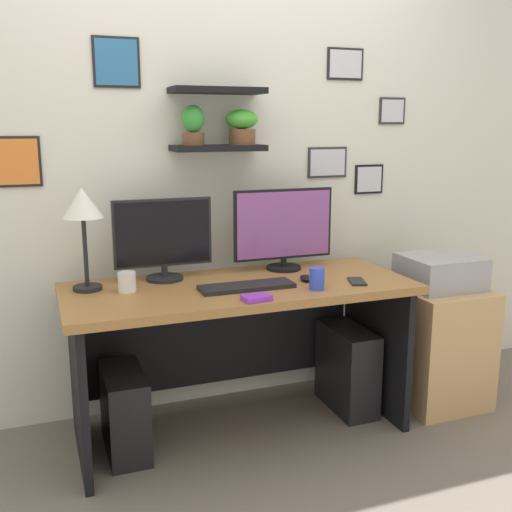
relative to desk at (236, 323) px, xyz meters
name	(u,v)px	position (x,y,z in m)	size (l,w,h in m)	color
ground_plane	(241,430)	(0.00, -0.06, -0.54)	(8.00, 8.00, 0.00)	#70665B
back_wall_assembly	(212,151)	(0.00, 0.38, 0.81)	(4.40, 0.24, 2.70)	silver
desk	(236,323)	(0.00, 0.00, 0.00)	(1.64, 0.68, 0.75)	#9E6B38
monitor_left	(163,238)	(-0.31, 0.16, 0.41)	(0.48, 0.18, 0.39)	black
monitor_right	(283,228)	(0.31, 0.16, 0.42)	(0.53, 0.18, 0.42)	black
keyboard	(247,286)	(0.01, -0.14, 0.22)	(0.44, 0.14, 0.02)	black
computer_mouse	(306,278)	(0.32, -0.11, 0.22)	(0.06, 0.09, 0.03)	black
desk_lamp	(83,210)	(-0.68, 0.09, 0.58)	(0.18, 0.18, 0.47)	black
cell_phone	(357,281)	(0.54, -0.22, 0.21)	(0.07, 0.14, 0.01)	black
coffee_mug	(127,282)	(-0.52, 0.00, 0.25)	(0.08, 0.08, 0.09)	white
pen_cup	(317,279)	(0.30, -0.26, 0.26)	(0.07, 0.07, 0.10)	blue
scissors_tray	(257,298)	(-0.02, -0.34, 0.22)	(0.12, 0.08, 0.02)	purple
drawer_cabinet	(435,344)	(1.11, -0.10, -0.22)	(0.44, 0.50, 0.64)	tan
printer	(440,272)	(1.11, -0.10, 0.18)	(0.38, 0.34, 0.17)	#9E9EA3
computer_tower_left	(125,412)	(-0.56, -0.05, -0.35)	(0.18, 0.40, 0.39)	black
computer_tower_right	(347,368)	(0.61, -0.02, -0.32)	(0.18, 0.40, 0.45)	black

